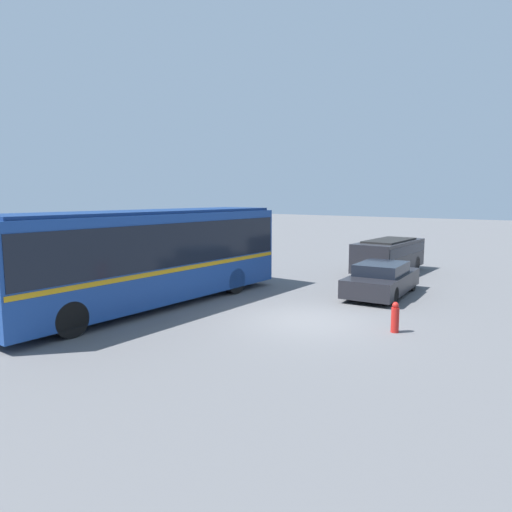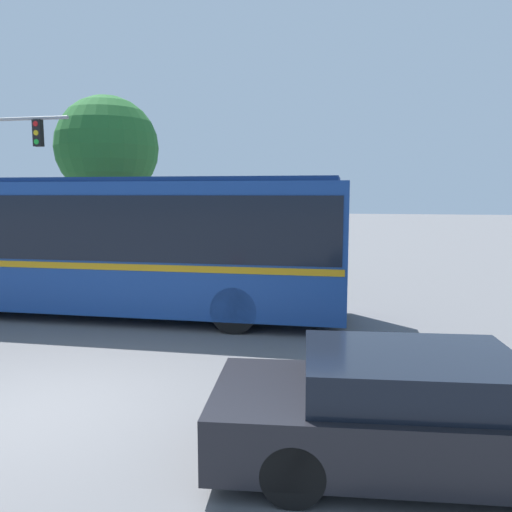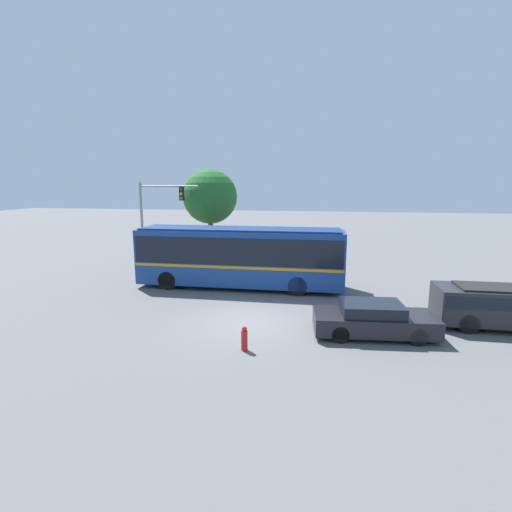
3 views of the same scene
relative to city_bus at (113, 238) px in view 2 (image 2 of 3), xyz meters
The scene contains 5 objects.
ground_plane 5.77m from the city_bus, 73.46° to the right, with size 140.00×140.00×0.00m, color #5B5B5E.
city_bus is the anchor object (origin of this frame).
sedan_foreground 8.68m from the city_bus, 41.67° to the right, with size 4.58×2.25×1.26m.
flowering_hedge 5.40m from the city_bus, 92.79° to the left, with size 7.93×1.40×1.64m.
street_tree_left 8.88m from the city_bus, 118.04° to the left, with size 4.01×4.01×6.74m.
Camera 2 is at (4.17, -5.79, 2.92)m, focal length 35.00 mm.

